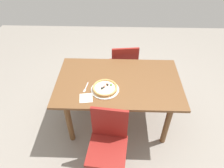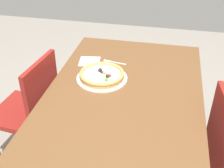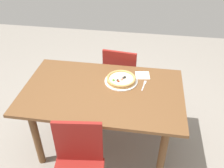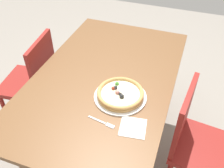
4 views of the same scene
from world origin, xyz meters
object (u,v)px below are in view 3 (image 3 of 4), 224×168
object	(u,v)px
fork	(144,85)
plate	(121,81)
napkin	(142,75)
dining_table	(103,100)
chair_far	(121,76)
pizza	(121,79)

from	to	relation	value
fork	plate	bearing A→B (deg)	93.67
plate	napkin	world-z (taller)	plate
dining_table	fork	size ratio (longest dim) A/B	9.03
chair_far	dining_table	bearing A→B (deg)	-92.14
plate	chair_far	bearing A→B (deg)	96.15
chair_far	pizza	world-z (taller)	chair_far
dining_table	plate	size ratio (longest dim) A/B	4.65
pizza	napkin	bearing A→B (deg)	34.64
chair_far	fork	world-z (taller)	chair_far
dining_table	fork	distance (m)	0.42
chair_far	fork	distance (m)	0.66
plate	napkin	size ratio (longest dim) A/B	2.29
plate	fork	xyz separation A→B (m)	(0.22, -0.02, -0.00)
chair_far	napkin	world-z (taller)	chair_far
fork	napkin	xyz separation A→B (m)	(-0.02, 0.16, -0.00)
plate	fork	distance (m)	0.23
dining_table	pizza	size ratio (longest dim) A/B	5.26
chair_far	pizza	size ratio (longest dim) A/B	3.09
fork	dining_table	bearing A→B (deg)	119.77
dining_table	napkin	world-z (taller)	napkin
chair_far	fork	size ratio (longest dim) A/B	5.31
pizza	fork	world-z (taller)	pizza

